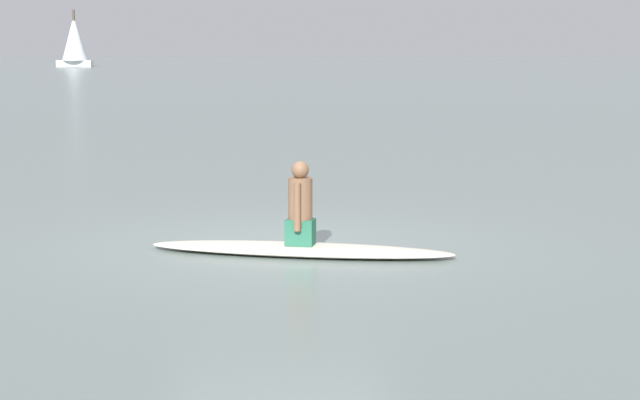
# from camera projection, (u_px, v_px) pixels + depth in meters

# --- Properties ---
(ground_plane) EXTENTS (400.00, 400.00, 0.00)m
(ground_plane) POSITION_uv_depth(u_px,v_px,m) (285.00, 245.00, 12.16)
(ground_plane) COLOR slate
(surfboard) EXTENTS (1.78, 3.38, 0.10)m
(surfboard) POSITION_uv_depth(u_px,v_px,m) (300.00, 249.00, 11.59)
(surfboard) COLOR silver
(surfboard) RESTS_ON ground
(person_paddler) EXTENTS (0.39, 0.36, 0.90)m
(person_paddler) POSITION_uv_depth(u_px,v_px,m) (300.00, 207.00, 11.53)
(person_paddler) COLOR #26664C
(person_paddler) RESTS_ON surfboard
(sailboat_center_horizon) EXTENTS (3.15, 3.85, 5.85)m
(sailboat_center_horizon) POSITION_uv_depth(u_px,v_px,m) (74.00, 40.00, 111.38)
(sailboat_center_horizon) COLOR silver
(sailboat_center_horizon) RESTS_ON ground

